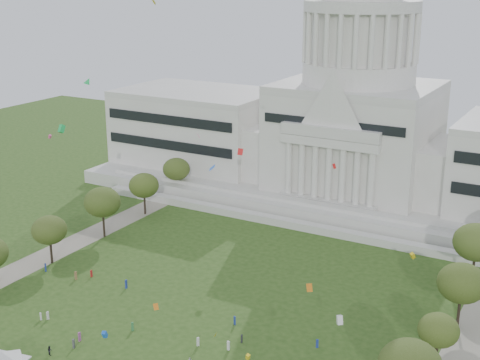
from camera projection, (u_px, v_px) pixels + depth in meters
capitol at (355, 125)px, 194.58m from camera, size 160.00×64.50×91.30m
path_left at (27, 265)px, 154.23m from camera, size 8.00×160.00×0.04m
row_tree_l_3 at (49, 230)px, 153.21m from camera, size 8.12×8.12×11.55m
row_tree_r_3 at (439, 330)px, 112.52m from camera, size 7.01×7.01×9.98m
row_tree_l_4 at (102, 202)px, 168.24m from camera, size 9.29×9.29×13.21m
row_tree_r_4 at (462, 283)px, 124.63m from camera, size 9.19×9.19×13.06m
row_tree_l_5 at (144, 185)px, 184.52m from camera, size 8.33×8.33×11.85m
row_tree_r_5 at (476, 242)px, 141.79m from camera, size 9.82×9.82×13.96m
row_tree_l_6 at (176, 169)px, 200.41m from camera, size 8.19×8.19×11.64m
event_tent at (2, 357)px, 110.09m from camera, size 10.88×10.88×5.24m
person_8 at (50, 350)px, 118.02m from camera, size 0.97×0.75×1.76m
distant_crowd at (105, 330)px, 124.86m from camera, size 66.87×37.20×1.95m
kite_swarm at (126, 233)px, 106.38m from camera, size 80.14×102.46×62.55m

